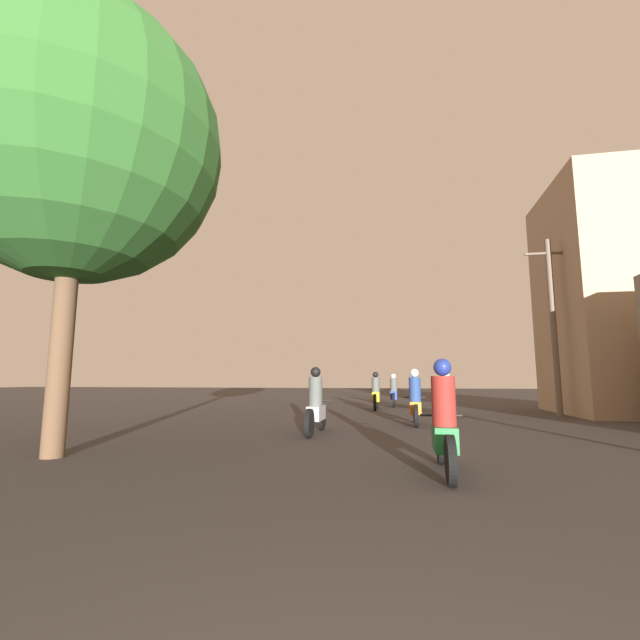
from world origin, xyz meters
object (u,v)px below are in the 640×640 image
at_px(motorcycle_black, 447,398).
at_px(street_tree, 78,144).
at_px(motorcycle_green, 444,426).
at_px(utility_pole_far, 553,321).
at_px(motorcycle_silver, 316,407).
at_px(building_right_far, 614,296).
at_px(motorcycle_yellow, 376,394).
at_px(motorcycle_orange, 415,402).
at_px(motorcycle_blue, 394,393).

relative_size(motorcycle_black, street_tree, 0.24).
height_order(motorcycle_green, street_tree, street_tree).
bearing_deg(street_tree, utility_pole_far, 42.13).
bearing_deg(motorcycle_silver, utility_pole_far, 40.30).
bearing_deg(motorcycle_silver, building_right_far, 37.14).
distance_m(motorcycle_silver, utility_pole_far, 9.81).
xyz_separation_m(motorcycle_green, building_right_far, (7.24, 11.14, 3.67)).
relative_size(motorcycle_yellow, street_tree, 0.25).
xyz_separation_m(motorcycle_yellow, building_right_far, (8.89, -0.90, 3.67)).
xyz_separation_m(motorcycle_orange, street_tree, (-5.96, -6.15, 4.83)).
xyz_separation_m(motorcycle_black, motorcycle_blue, (-1.92, 4.74, -0.00)).
distance_m(building_right_far, utility_pole_far, 3.02).
bearing_deg(utility_pole_far, motorcycle_orange, -143.16).
height_order(utility_pole_far, street_tree, street_tree).
distance_m(motorcycle_green, building_right_far, 13.78).
xyz_separation_m(motorcycle_orange, motorcycle_black, (1.17, 3.36, -0.01)).
bearing_deg(motorcycle_blue, motorcycle_black, -72.13).
bearing_deg(motorcycle_yellow, street_tree, -103.24).
relative_size(motorcycle_blue, utility_pole_far, 0.33).
distance_m(motorcycle_black, utility_pole_far, 4.59).
height_order(motorcycle_green, motorcycle_black, motorcycle_green).
height_order(motorcycle_green, motorcycle_blue, motorcycle_green).
bearing_deg(street_tree, motorcycle_yellow, 69.31).
bearing_deg(motorcycle_black, motorcycle_orange, -104.09).
bearing_deg(motorcycle_yellow, motorcycle_silver, -88.83).
bearing_deg(motorcycle_black, motorcycle_blue, 117.21).
height_order(motorcycle_black, motorcycle_yellow, motorcycle_yellow).
xyz_separation_m(motorcycle_blue, utility_pole_far, (5.65, -4.43, 2.66)).
relative_size(motorcycle_orange, building_right_far, 0.22).
distance_m(motorcycle_orange, utility_pole_far, 6.67).
relative_size(motorcycle_green, motorcycle_blue, 0.96).
bearing_deg(motorcycle_green, building_right_far, 50.58).
height_order(motorcycle_yellow, building_right_far, building_right_far).
xyz_separation_m(motorcycle_black, motorcycle_yellow, (-2.61, 2.46, 0.02)).
distance_m(motorcycle_black, building_right_far, 7.44).
bearing_deg(utility_pole_far, motorcycle_green, -115.38).
height_order(motorcycle_green, motorcycle_orange, motorcycle_orange).
height_order(motorcycle_silver, motorcycle_blue, motorcycle_silver).
bearing_deg(motorcycle_green, motorcycle_blue, 87.42).
relative_size(motorcycle_silver, motorcycle_black, 1.11).
bearing_deg(motorcycle_blue, building_right_far, -25.37).
relative_size(motorcycle_orange, motorcycle_black, 0.98).
distance_m(motorcycle_green, motorcycle_blue, 14.35).
distance_m(motorcycle_black, motorcycle_yellow, 3.59).
height_order(motorcycle_silver, street_tree, street_tree).
xyz_separation_m(motorcycle_green, motorcycle_blue, (-0.96, 14.32, -0.02)).
height_order(motorcycle_orange, street_tree, street_tree).
relative_size(motorcycle_yellow, building_right_far, 0.23).
xyz_separation_m(motorcycle_silver, motorcycle_black, (3.52, 5.75, -0.00)).
xyz_separation_m(motorcycle_blue, building_right_far, (8.20, -3.18, 3.69)).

